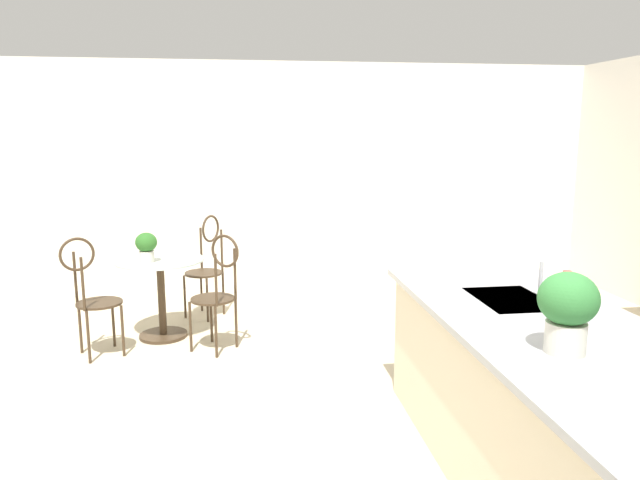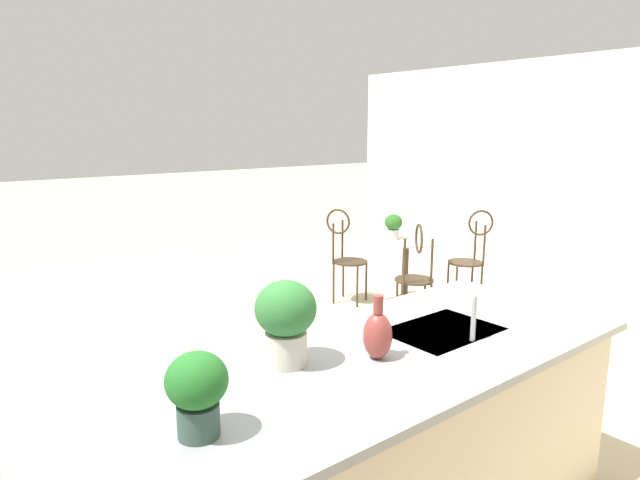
% 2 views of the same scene
% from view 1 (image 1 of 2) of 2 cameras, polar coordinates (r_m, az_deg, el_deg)
% --- Properties ---
extents(ground_plane, '(40.00, 40.00, 0.00)m').
position_cam_1_polar(ground_plane, '(3.58, 5.58, -21.62)').
color(ground_plane, beige).
extents(wall_left_window, '(0.12, 7.80, 2.70)m').
position_cam_1_polar(wall_left_window, '(7.26, -2.09, 6.16)').
color(wall_left_window, silver).
rests_on(wall_left_window, ground).
extents(kitchen_island, '(2.80, 1.06, 0.92)m').
position_cam_1_polar(kitchen_island, '(3.40, 21.56, -15.26)').
color(kitchen_island, beige).
rests_on(kitchen_island, ground).
extents(bistro_table, '(0.80, 0.80, 0.74)m').
position_cam_1_polar(bistro_table, '(5.67, -15.03, -4.72)').
color(bistro_table, '#3D2D1E').
rests_on(bistro_table, ground).
extents(chair_near_window, '(0.53, 0.53, 1.04)m').
position_cam_1_polar(chair_near_window, '(6.21, -10.88, -2.02)').
color(chair_near_window, '#3D2D1E').
rests_on(chair_near_window, ground).
extents(chair_by_island, '(0.53, 0.53, 1.04)m').
position_cam_1_polar(chair_by_island, '(5.18, -9.84, -4.51)').
color(chair_by_island, '#3D2D1E').
rests_on(chair_by_island, ground).
extents(chair_toward_desk, '(0.51, 0.52, 1.04)m').
position_cam_1_polar(chair_toward_desk, '(5.34, -21.14, -4.62)').
color(chair_toward_desk, '#3D2D1E').
rests_on(chair_toward_desk, ground).
extents(sink_faucet, '(0.02, 0.02, 0.22)m').
position_cam_1_polar(sink_faucet, '(3.75, 20.46, -3.60)').
color(sink_faucet, '#B2B5BA').
rests_on(sink_faucet, kitchen_island).
extents(potted_plant_on_table, '(0.19, 0.19, 0.27)m').
position_cam_1_polar(potted_plant_on_table, '(5.49, -16.38, -0.50)').
color(potted_plant_on_table, beige).
rests_on(potted_plant_on_table, bistro_table).
extents(potted_plant_counter_near, '(0.26, 0.26, 0.37)m').
position_cam_1_polar(potted_plant_counter_near, '(2.85, 22.74, -5.99)').
color(potted_plant_counter_near, beige).
rests_on(potted_plant_counter_near, kitchen_island).
extents(vase_on_counter, '(0.13, 0.13, 0.29)m').
position_cam_1_polar(vase_on_counter, '(3.27, 22.50, -5.79)').
color(vase_on_counter, '#993D38').
rests_on(vase_on_counter, kitchen_island).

